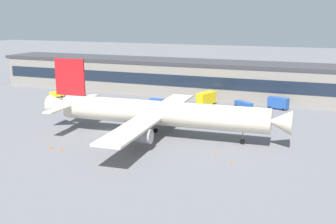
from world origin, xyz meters
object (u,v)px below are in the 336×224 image
(belt_loader, at_px, (244,104))
(traffic_cone_2, at_px, (232,162))
(catering_truck, at_px, (206,98))
(traffic_cone_3, at_px, (51,148))
(follow_me_car, at_px, (156,101))
(traffic_cone_0, at_px, (61,149))
(baggage_tug, at_px, (82,94))
(airliner, at_px, (158,113))
(pushback_tractor, at_px, (57,94))
(stair_truck, at_px, (279,103))
(traffic_cone_1, at_px, (216,154))

(belt_loader, relative_size, traffic_cone_2, 10.66)
(catering_truck, relative_size, traffic_cone_3, 10.82)
(follow_me_car, relative_size, traffic_cone_0, 7.25)
(baggage_tug, height_order, traffic_cone_2, baggage_tug)
(airliner, xyz_separation_m, traffic_cone_0, (-15.09, -16.90, -5.26))
(belt_loader, xyz_separation_m, traffic_cone_3, (-30.18, -54.36, -0.80))
(traffic_cone_3, bearing_deg, follow_me_car, 86.22)
(pushback_tractor, distance_m, traffic_cone_0, 59.59)
(stair_truck, distance_m, pushback_tractor, 74.36)
(catering_truck, bearing_deg, pushback_tractor, -173.55)
(pushback_tractor, xyz_separation_m, belt_loader, (63.81, 6.54, 0.10))
(follow_me_car, bearing_deg, stair_truck, 11.44)
(baggage_tug, relative_size, traffic_cone_1, 7.15)
(baggage_tug, distance_m, traffic_cone_2, 77.44)
(traffic_cone_0, height_order, traffic_cone_3, traffic_cone_3)
(belt_loader, bearing_deg, catering_truck, -176.76)
(pushback_tractor, distance_m, traffic_cone_1, 77.41)
(traffic_cone_0, relative_size, traffic_cone_1, 1.10)
(follow_me_car, relative_size, pushback_tractor, 0.84)
(baggage_tug, distance_m, pushback_tractor, 8.72)
(traffic_cone_1, bearing_deg, airliner, 153.68)
(traffic_cone_1, xyz_separation_m, traffic_cone_3, (-33.48, -9.23, 0.07))
(pushback_tractor, relative_size, traffic_cone_3, 7.62)
(catering_truck, bearing_deg, belt_loader, 3.24)
(baggage_tug, bearing_deg, stair_truck, 5.39)
(airliner, xyz_separation_m, stair_truck, (22.78, 39.61, -3.59))
(traffic_cone_0, bearing_deg, airliner, 48.24)
(follow_me_car, relative_size, traffic_cone_1, 7.96)
(catering_truck, height_order, traffic_cone_2, catering_truck)
(pushback_tractor, height_order, traffic_cone_2, pushback_tractor)
(traffic_cone_2, bearing_deg, traffic_cone_0, -171.61)
(airliner, distance_m, traffic_cone_0, 23.25)
(follow_me_car, height_order, baggage_tug, same)
(belt_loader, height_order, traffic_cone_2, belt_loader)
(follow_me_car, height_order, pushback_tractor, follow_me_car)
(traffic_cone_2, bearing_deg, baggage_tug, 144.37)
(airliner, height_order, catering_truck, airliner)
(traffic_cone_0, xyz_separation_m, traffic_cone_2, (35.27, 5.20, -0.02))
(follow_me_car, bearing_deg, pushback_tractor, -177.67)
(baggage_tug, bearing_deg, belt_loader, 3.86)
(catering_truck, distance_m, traffic_cone_0, 55.77)
(pushback_tractor, bearing_deg, traffic_cone_0, -52.90)
(airliner, bearing_deg, traffic_cone_3, -135.34)
(belt_loader, relative_size, traffic_cone_1, 11.10)
(airliner, relative_size, traffic_cone_1, 103.11)
(baggage_tug, relative_size, traffic_cone_3, 5.77)
(catering_truck, xyz_separation_m, traffic_cone_0, (-15.99, -53.39, -1.98))
(follow_me_car, xyz_separation_m, traffic_cone_1, (30.22, -40.09, -0.80))
(stair_truck, relative_size, traffic_cone_0, 10.27)
(catering_truck, xyz_separation_m, stair_truck, (21.88, 3.11, -0.31))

